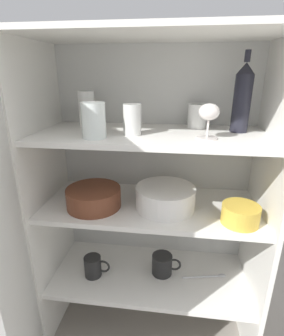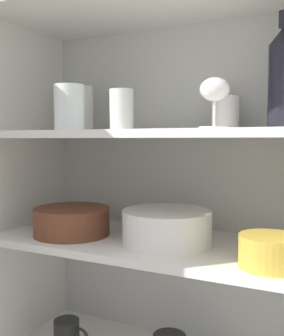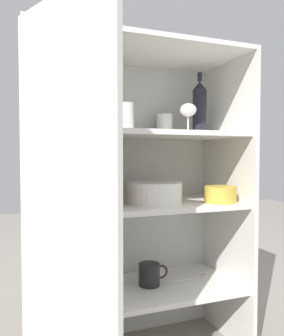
% 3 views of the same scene
% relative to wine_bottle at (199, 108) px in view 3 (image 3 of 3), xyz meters
% --- Properties ---
extents(cupboard_back_panel, '(0.90, 0.02, 1.28)m').
position_rel_wine_bottle_xyz_m(cupboard_back_panel, '(-0.33, 0.13, -0.44)').
color(cupboard_back_panel, silver).
rests_on(cupboard_back_panel, ground_plane).
extents(cupboard_side_left, '(0.02, 0.41, 1.28)m').
position_rel_wine_bottle_xyz_m(cupboard_side_left, '(-0.77, -0.06, -0.44)').
color(cupboard_side_left, white).
rests_on(cupboard_side_left, ground_plane).
extents(cupboard_side_right, '(0.02, 0.41, 1.28)m').
position_rel_wine_bottle_xyz_m(cupboard_side_right, '(0.11, -0.06, -0.44)').
color(cupboard_side_right, white).
rests_on(cupboard_side_right, ground_plane).
extents(cupboard_top_panel, '(0.90, 0.41, 0.02)m').
position_rel_wine_bottle_xyz_m(cupboard_top_panel, '(-0.33, -0.06, 0.21)').
color(cupboard_top_panel, white).
rests_on(cupboard_top_panel, cupboard_side_left).
extents(shelf_board_lower, '(0.87, 0.38, 0.02)m').
position_rel_wine_bottle_xyz_m(shelf_board_lower, '(-0.33, -0.06, -0.79)').
color(shelf_board_lower, white).
extents(shelf_board_middle, '(0.87, 0.38, 0.02)m').
position_rel_wine_bottle_xyz_m(shelf_board_middle, '(-0.33, -0.06, -0.43)').
color(shelf_board_middle, white).
extents(shelf_board_upper, '(0.87, 0.38, 0.02)m').
position_rel_wine_bottle_xyz_m(shelf_board_upper, '(-0.33, -0.06, -0.14)').
color(shelf_board_upper, white).
extents(cupboard_door, '(0.21, 0.41, 1.28)m').
position_rel_wine_bottle_xyz_m(cupboard_door, '(-0.68, -0.47, -0.44)').
color(cupboard_door, silver).
rests_on(cupboard_door, ground_plane).
extents(tumbler_glass_0, '(0.08, 0.08, 0.12)m').
position_rel_wine_bottle_xyz_m(tumbler_glass_0, '(-0.51, -0.17, -0.07)').
color(tumbler_glass_0, white).
rests_on(tumbler_glass_0, shelf_board_upper).
extents(tumbler_glass_1, '(0.08, 0.08, 0.10)m').
position_rel_wine_bottle_xyz_m(tumbler_glass_1, '(-0.15, 0.06, -0.08)').
color(tumbler_glass_1, white).
rests_on(tumbler_glass_1, shelf_board_upper).
extents(tumbler_glass_2, '(0.06, 0.06, 0.11)m').
position_rel_wine_bottle_xyz_m(tumbler_glass_2, '(-0.39, -0.10, -0.07)').
color(tumbler_glass_2, white).
rests_on(tumbler_glass_2, shelf_board_upper).
extents(tumbler_glass_3, '(0.07, 0.07, 0.14)m').
position_rel_wine_bottle_xyz_m(tumbler_glass_3, '(-0.60, 0.02, -0.05)').
color(tumbler_glass_3, white).
rests_on(tumbler_glass_3, shelf_board_upper).
extents(wine_glass_0, '(0.07, 0.07, 0.12)m').
position_rel_wine_bottle_xyz_m(wine_glass_0, '(-0.13, -0.13, -0.04)').
color(wine_glass_0, silver).
rests_on(wine_glass_0, shelf_board_upper).
extents(wine_bottle, '(0.06, 0.06, 0.29)m').
position_rel_wine_bottle_xyz_m(wine_bottle, '(0.00, 0.00, 0.00)').
color(wine_bottle, black).
rests_on(wine_bottle, shelf_board_upper).
extents(plate_stack_white, '(0.23, 0.23, 0.09)m').
position_rel_wine_bottle_xyz_m(plate_stack_white, '(-0.27, -0.09, -0.38)').
color(plate_stack_white, white).
rests_on(plate_stack_white, shelf_board_middle).
extents(mixing_bowl_large, '(0.22, 0.22, 0.08)m').
position_rel_wine_bottle_xyz_m(mixing_bowl_large, '(-0.55, -0.12, -0.38)').
color(mixing_bowl_large, brown).
rests_on(mixing_bowl_large, shelf_board_middle).
extents(serving_bowl_small, '(0.13, 0.13, 0.07)m').
position_rel_wine_bottle_xyz_m(serving_bowl_small, '(0.01, -0.17, -0.39)').
color(serving_bowl_small, gold).
rests_on(serving_bowl_small, shelf_board_middle).
extents(coffee_mug_primary, '(0.13, 0.09, 0.09)m').
position_rel_wine_bottle_xyz_m(coffee_mug_primary, '(-0.27, -0.05, -0.74)').
color(coffee_mug_primary, black).
rests_on(coffee_mug_primary, shelf_board_lower).
extents(coffee_mug_extra_1, '(0.12, 0.08, 0.10)m').
position_rel_wine_bottle_xyz_m(coffee_mug_extra_1, '(-0.58, -0.11, -0.74)').
color(coffee_mug_extra_1, black).
rests_on(coffee_mug_extra_1, shelf_board_lower).
extents(serving_spoon, '(0.20, 0.05, 0.01)m').
position_rel_wine_bottle_xyz_m(serving_spoon, '(-0.06, -0.05, -0.78)').
color(serving_spoon, silver).
rests_on(serving_spoon, shelf_board_lower).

